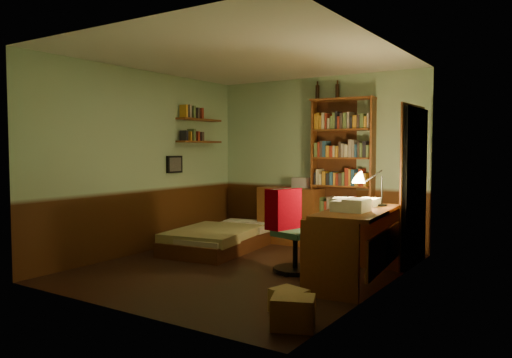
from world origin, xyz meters
The scene contains 24 objects.
floor centered at (0.00, 0.00, -0.01)m, with size 3.50×4.00×0.02m, color black.
ceiling centered at (0.00, 0.00, 2.61)m, with size 3.50×4.00×0.02m, color silver.
wall_back centered at (0.00, 2.01, 1.30)m, with size 3.50×0.02×2.60m, color #97BA93.
wall_left centered at (-1.76, 0.00, 1.30)m, with size 0.02×4.00×2.60m, color #97BA93.
wall_right centered at (1.76, 0.00, 1.30)m, with size 0.02×4.00×2.60m, color #97BA93.
wall_front centered at (0.00, -2.01, 1.30)m, with size 3.50×0.02×2.60m, color #97BA93.
doorway centered at (1.72, 1.30, 1.00)m, with size 0.06×0.90×2.00m, color black.
door_trim centered at (1.69, 1.30, 1.00)m, with size 0.02×0.98×2.08m, color #401F0F.
bed centered at (-0.97, 0.76, 0.27)m, with size 0.99×1.85×0.55m, color #889158.
dresser centered at (-0.32, 1.77, 0.44)m, with size 0.99×0.50×0.88m, color brown.
mini_stereo centered at (-0.23, 1.89, 0.96)m, with size 0.29×0.22×0.15m, color #B2B2B7.
bookshelf centered at (0.50, 1.85, 1.12)m, with size 0.96×0.30×2.23m, color brown.
bottle_left centered at (0.02, 1.96, 2.35)m, with size 0.06×0.06×0.23m, color black.
bottle_right centered at (0.35, 1.96, 2.35)m, with size 0.06×0.06×0.23m, color black.
desk centered at (1.44, 0.11, 0.41)m, with size 0.63×1.52×0.82m, color brown.
paper_stack centered at (1.22, 0.18, 0.87)m, with size 0.21×0.28×0.11m, color silver.
desk_lamp centered at (1.53, 0.61, 1.15)m, with size 0.20×0.20×0.66m, color black.
office_chair centered at (0.63, 0.15, 0.51)m, with size 0.51×0.45×1.02m, color #305D43.
red_jacket centered at (0.72, -0.07, 1.27)m, with size 0.23×0.42×0.50m, color #8B000D.
wall_shelf_lower centered at (-1.64, 1.10, 1.60)m, with size 0.20×0.90×0.03m, color brown.
wall_shelf_upper centered at (-1.64, 1.10, 1.95)m, with size 0.20×0.90×0.03m, color brown.
framed_picture centered at (-1.72, 0.60, 1.25)m, with size 0.04×0.32×0.26m, color black.
cardboard_box_a centered at (1.53, -1.52, 0.13)m, with size 0.35×0.28×0.26m, color tan.
cardboard_box_b centered at (1.31, -1.19, 0.11)m, with size 0.30×0.25×0.21m, color tan.
Camera 1 is at (3.49, -5.07, 1.48)m, focal length 35.00 mm.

